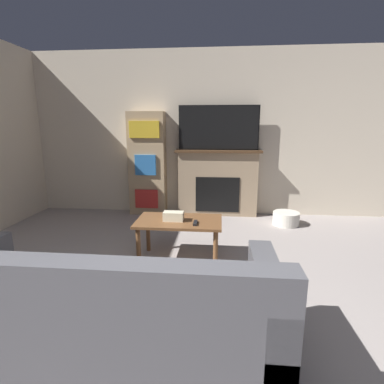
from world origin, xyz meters
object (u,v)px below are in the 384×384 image
(bookshelf, at_px, (147,164))
(coffee_table, at_px, (179,226))
(fireplace, at_px, (218,183))
(storage_basket, at_px, (286,218))
(couch, at_px, (103,321))
(tv, at_px, (219,128))

(bookshelf, bearing_deg, coffee_table, -66.46)
(fireplace, height_order, storage_basket, fireplace)
(couch, bearing_deg, storage_basket, 58.97)
(fireplace, bearing_deg, coffee_table, -102.57)
(coffee_table, height_order, bookshelf, bookshelf)
(couch, height_order, coffee_table, couch)
(fireplace, xyz_separation_m, bookshelf, (-1.19, -0.02, 0.30))
(bookshelf, bearing_deg, tv, 0.15)
(fireplace, bearing_deg, storage_basket, -22.87)
(coffee_table, relative_size, storage_basket, 2.37)
(couch, relative_size, coffee_table, 2.33)
(coffee_table, bearing_deg, couch, -100.33)
(fireplace, distance_m, bookshelf, 1.23)
(storage_basket, bearing_deg, fireplace, 157.13)
(coffee_table, relative_size, bookshelf, 0.55)
(couch, xyz_separation_m, bookshelf, (-0.50, 3.33, 0.57))
(fireplace, relative_size, tv, 1.09)
(couch, bearing_deg, tv, 78.39)
(tv, relative_size, bookshelf, 0.75)
(tv, bearing_deg, couch, -101.61)
(fireplace, height_order, tv, tv)
(tv, height_order, bookshelf, tv)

